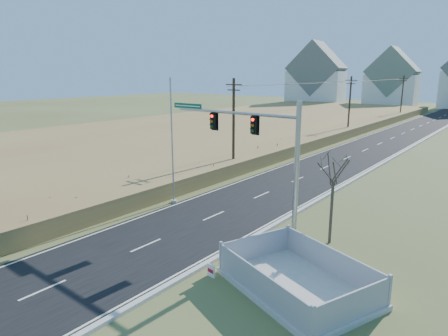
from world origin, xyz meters
TOP-DOWN VIEW (x-y plane):
  - ground at (0.00, 0.00)m, footprint 260.00×260.00m
  - road at (0.00, 50.00)m, footprint 8.00×180.00m
  - curb at (4.15, 50.00)m, footprint 0.30×180.00m
  - reed_marsh at (-24.00, 40.00)m, footprint 38.00×110.00m
  - utility_pole_near at (-6.50, 15.00)m, footprint 1.80×0.26m
  - utility_pole_mid at (-6.50, 45.00)m, footprint 1.80×0.26m
  - utility_pole_far at (-6.50, 75.00)m, footprint 1.80×0.26m
  - condo_nw at (-38.00, 100.00)m, footprint 17.69×13.38m
  - condo_nnw at (-18.00, 108.00)m, footprint 14.93×11.17m
  - traffic_signal_mast at (4.05, 4.15)m, footprint 10.02×0.68m
  - fence_enclosure at (8.85, -0.97)m, footprint 7.72×6.52m
  - open_sign at (5.09, -2.45)m, footprint 0.50×0.15m
  - flagpole at (-4.30, 4.53)m, footprint 0.41×0.41m
  - bare_tree at (7.91, 4.76)m, footprint 2.07×2.07m

SIDE VIEW (x-z plane):
  - ground at x=0.00m, z-range 0.00..0.00m
  - road at x=0.00m, z-range 0.00..0.06m
  - curb at x=4.15m, z-range 0.00..0.18m
  - fence_enclosure at x=8.85m, z-range -0.46..1.04m
  - open_sign at x=5.09m, z-range 0.02..0.64m
  - reed_marsh at x=-24.00m, z-range 0.00..1.30m
  - flagpole at x=-4.30m, z-range -0.92..8.24m
  - bare_tree at x=7.91m, z-range 1.68..7.17m
  - utility_pole_near at x=-6.50m, z-range 0.18..9.18m
  - utility_pole_mid at x=-6.50m, z-range 0.18..9.18m
  - utility_pole_far at x=-6.50m, z-range 0.18..9.18m
  - traffic_signal_mast at x=4.05m, z-range 0.84..8.81m
  - condo_nnw at x=-18.00m, z-range -1.58..15.45m
  - condo_nw at x=-38.00m, z-range -1.82..17.23m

